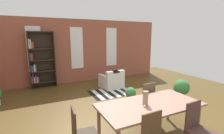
# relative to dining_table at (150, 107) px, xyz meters

# --- Properties ---
(ground_plane) EXTENTS (11.49, 11.49, 0.00)m
(ground_plane) POSITION_rel_dining_table_xyz_m (-0.20, 0.48, -0.68)
(ground_plane) COLOR brown
(back_wall_brick) EXTENTS (8.40, 0.12, 2.83)m
(back_wall_brick) POSITION_rel_dining_table_xyz_m (-0.20, 4.96, 0.73)
(back_wall_brick) COLOR #9E5441
(back_wall_brick) RESTS_ON ground
(window_pane_0) EXTENTS (0.55, 0.02, 1.84)m
(window_pane_0) POSITION_rel_dining_table_xyz_m (-1.93, 4.89, 0.88)
(window_pane_0) COLOR white
(window_pane_1) EXTENTS (0.55, 0.02, 1.84)m
(window_pane_1) POSITION_rel_dining_table_xyz_m (-0.20, 4.89, 0.88)
(window_pane_1) COLOR white
(window_pane_2) EXTENTS (0.55, 0.02, 1.84)m
(window_pane_2) POSITION_rel_dining_table_xyz_m (1.52, 4.89, 0.88)
(window_pane_2) COLOR white
(dining_table) EXTENTS (2.08, 1.02, 0.76)m
(dining_table) POSITION_rel_dining_table_xyz_m (0.00, 0.00, 0.00)
(dining_table) COLOR #9A7260
(dining_table) RESTS_ON ground
(vase_on_table) EXTENTS (0.11, 0.11, 0.28)m
(vase_on_table) POSITION_rel_dining_table_xyz_m (-0.12, 0.00, 0.21)
(vase_on_table) COLOR #998466
(vase_on_table) RESTS_ON dining_table
(tealight_candle_0) EXTENTS (0.04, 0.04, 0.04)m
(tealight_candle_0) POSITION_rel_dining_table_xyz_m (-0.20, -0.09, 0.09)
(tealight_candle_0) COLOR silver
(tealight_candle_0) RESTS_ON dining_table
(dining_chair_near_right) EXTENTS (0.42, 0.42, 0.95)m
(dining_chair_near_right) POSITION_rel_dining_table_xyz_m (0.46, -0.74, -0.17)
(dining_chair_near_right) COLOR #4D332E
(dining_chair_near_right) RESTS_ON ground
(dining_chair_head_left) EXTENTS (0.43, 0.43, 0.95)m
(dining_chair_head_left) POSITION_rel_dining_table_xyz_m (-1.41, 0.01, -0.17)
(dining_chair_head_left) COLOR #3B2F20
(dining_chair_head_left) RESTS_ON ground
(dining_chair_far_right) EXTENTS (0.42, 0.42, 0.95)m
(dining_chair_far_right) POSITION_rel_dining_table_xyz_m (0.47, 0.74, -0.17)
(dining_chair_far_right) COLOR brown
(dining_chair_far_right) RESTS_ON ground
(bookshelf_tall) EXTENTS (0.99, 0.30, 2.28)m
(bookshelf_tall) POSITION_rel_dining_table_xyz_m (-1.76, 4.72, 0.45)
(bookshelf_tall) COLOR #2D2319
(bookshelf_tall) RESTS_ON ground
(armchair_white) EXTENTS (0.88, 0.88, 0.75)m
(armchair_white) POSITION_rel_dining_table_xyz_m (0.81, 3.39, -0.40)
(armchair_white) COLOR silver
(armchair_white) RESTS_ON ground
(potted_plant_by_shelf) EXTENTS (0.51, 0.51, 0.66)m
(potted_plant_by_shelf) POSITION_rel_dining_table_xyz_m (2.35, 1.24, -0.31)
(potted_plant_by_shelf) COLOR silver
(potted_plant_by_shelf) RESTS_ON ground
(potted_plant_corner) EXTENTS (0.35, 0.35, 0.49)m
(potted_plant_corner) POSITION_rel_dining_table_xyz_m (0.68, 1.76, -0.41)
(potted_plant_corner) COLOR silver
(potted_plant_corner) RESTS_ON ground
(striped_rug) EXTENTS (1.54, 1.09, 0.01)m
(striped_rug) POSITION_rel_dining_table_xyz_m (0.52, 2.85, -0.68)
(striped_rug) COLOR black
(striped_rug) RESTS_ON ground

